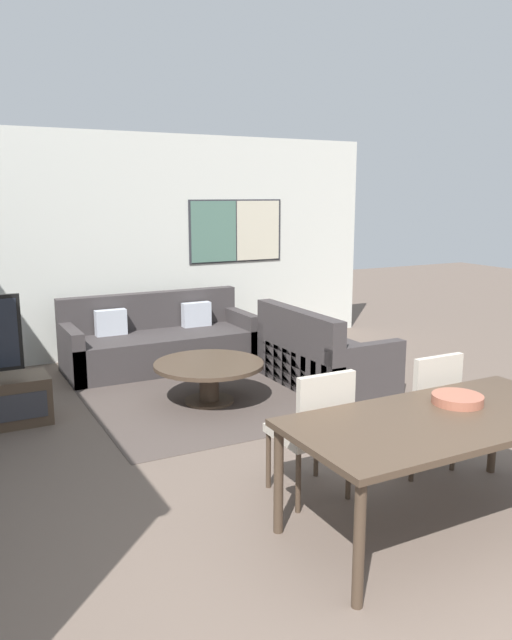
{
  "coord_description": "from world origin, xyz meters",
  "views": [
    {
      "loc": [
        -2.43,
        -1.96,
        2.04
      ],
      "look_at": [
        0.08,
        2.82,
        0.95
      ],
      "focal_mm": 35.0,
      "sensor_mm": 36.0,
      "label": 1
    }
  ],
  "objects_px": {
    "sofa_side": "(320,361)",
    "dining_chair_centre": "(424,404)",
    "dining_chair_left": "(315,426)",
    "sofa_main": "(158,343)",
    "dining_table": "(443,426)",
    "fruit_bowl": "(457,398)",
    "coffee_table": "(209,372)"
  },
  "relations": [
    {
      "from": "sofa_main",
      "to": "sofa_side",
      "type": "distance_m",
      "value": 2.03
    },
    {
      "from": "sofa_main",
      "to": "dining_chair_left",
      "type": "height_order",
      "value": "dining_chair_left"
    },
    {
      "from": "dining_table",
      "to": "dining_chair_centre",
      "type": "bearing_deg",
      "value": 54.67
    },
    {
      "from": "dining_chair_left",
      "to": "fruit_bowl",
      "type": "height_order",
      "value": "dining_chair_left"
    },
    {
      "from": "coffee_table",
      "to": "dining_chair_centre",
      "type": "distance_m",
      "value": 2.32
    },
    {
      "from": "sofa_main",
      "to": "dining_chair_left",
      "type": "xyz_separation_m",
      "value": [
        -0.17,
        -3.7,
        0.24
      ]
    },
    {
      "from": "dining_chair_left",
      "to": "dining_chair_centre",
      "type": "xyz_separation_m",
      "value": [
        0.96,
        0.01,
        0.0
      ]
    },
    {
      "from": "dining_chair_left",
      "to": "sofa_side",
      "type": "bearing_deg",
      "value": 55.66
    },
    {
      "from": "sofa_side",
      "to": "dining_chair_centre",
      "type": "bearing_deg",
      "value": 167.0
    },
    {
      "from": "coffee_table",
      "to": "fruit_bowl",
      "type": "distance_m",
      "value": 2.8
    },
    {
      "from": "dining_chair_centre",
      "to": "coffee_table",
      "type": "bearing_deg",
      "value": 110.26
    },
    {
      "from": "dining_table",
      "to": "sofa_side",
      "type": "bearing_deg",
      "value": 70.87
    },
    {
      "from": "sofa_main",
      "to": "sofa_side",
      "type": "bearing_deg",
      "value": -50.58
    },
    {
      "from": "sofa_side",
      "to": "dining_chair_left",
      "type": "height_order",
      "value": "dining_chair_left"
    },
    {
      "from": "sofa_main",
      "to": "dining_chair_centre",
      "type": "distance_m",
      "value": 3.78
    },
    {
      "from": "dining_chair_left",
      "to": "fruit_bowl",
      "type": "bearing_deg",
      "value": -36.48
    },
    {
      "from": "dining_chair_centre",
      "to": "dining_table",
      "type": "bearing_deg",
      "value": -125.33
    },
    {
      "from": "dining_table",
      "to": "fruit_bowl",
      "type": "distance_m",
      "value": 0.3
    },
    {
      "from": "fruit_bowl",
      "to": "dining_chair_left",
      "type": "bearing_deg",
      "value": 143.52
    },
    {
      "from": "coffee_table",
      "to": "dining_chair_centre",
      "type": "height_order",
      "value": "dining_chair_centre"
    },
    {
      "from": "sofa_side",
      "to": "fruit_bowl",
      "type": "xyz_separation_m",
      "value": [
        -0.72,
        -2.67,
        0.48
      ]
    },
    {
      "from": "dining_table",
      "to": "dining_chair_left",
      "type": "height_order",
      "value": "dining_chair_left"
    },
    {
      "from": "dining_table",
      "to": "dining_chair_centre",
      "type": "relative_size",
      "value": 2.14
    },
    {
      "from": "sofa_side",
      "to": "fruit_bowl",
      "type": "bearing_deg",
      "value": 164.8
    },
    {
      "from": "dining_chair_left",
      "to": "dining_chair_centre",
      "type": "height_order",
      "value": "same"
    },
    {
      "from": "coffee_table",
      "to": "dining_chair_centre",
      "type": "relative_size",
      "value": 1.19
    },
    {
      "from": "sofa_main",
      "to": "sofa_side",
      "type": "relative_size",
      "value": 1.48
    },
    {
      "from": "fruit_bowl",
      "to": "sofa_side",
      "type": "bearing_deg",
      "value": 74.8
    },
    {
      "from": "coffee_table",
      "to": "dining_table",
      "type": "bearing_deg",
      "value": -83.65
    },
    {
      "from": "dining_table",
      "to": "dining_chair_left",
      "type": "xyz_separation_m",
      "value": [
        -0.48,
        0.67,
        -0.14
      ]
    },
    {
      "from": "coffee_table",
      "to": "dining_chair_centre",
      "type": "bearing_deg",
      "value": -69.74
    },
    {
      "from": "sofa_main",
      "to": "dining_table",
      "type": "xyz_separation_m",
      "value": [
        0.32,
        -4.37,
        0.38
      ]
    }
  ]
}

